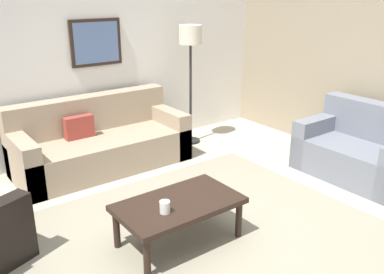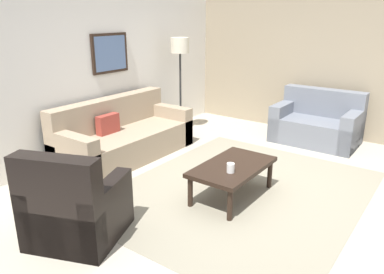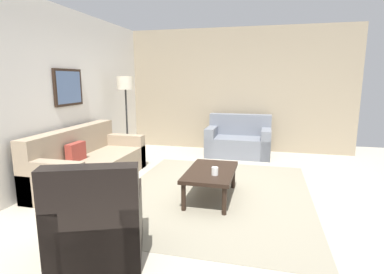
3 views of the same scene
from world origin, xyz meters
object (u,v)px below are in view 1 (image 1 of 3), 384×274
lamp_standing (191,47)px  cup (165,207)px  couch_main (99,143)px  framed_artwork (96,43)px  coffee_table (179,207)px  couch_loveseat (362,152)px

lamp_standing → cup: bearing=-130.9°
couch_main → framed_artwork: (0.26, 0.42, 1.22)m
coffee_table → cup: size_ratio=10.35×
cup → lamp_standing: 2.99m
lamp_standing → framed_artwork: 1.29m
couch_main → coffee_table: (-0.18, -2.06, 0.06)m
couch_loveseat → coffee_table: (-2.64, 0.14, 0.06)m
couch_loveseat → lamp_standing: 2.65m
cup → framed_artwork: framed_artwork is taller
cup → framed_artwork: (0.64, 2.57, 1.05)m
couch_main → lamp_standing: 1.84m
couch_main → lamp_standing: lamp_standing is taller
couch_main → cup: size_ratio=20.34×
couch_loveseat → cup: (-2.84, 0.05, 0.16)m
lamp_standing → couch_loveseat: bearing=-65.9°
cup → lamp_standing: bearing=49.1°
cup → lamp_standing: size_ratio=0.06×
couch_loveseat → cup: couch_loveseat is taller
coffee_table → lamp_standing: (1.65, 2.06, 1.05)m
couch_loveseat → lamp_standing: (-0.98, 2.20, 1.11)m
couch_main → couch_loveseat: (2.45, -2.20, 0.00)m
coffee_table → cup: (-0.20, -0.09, 0.10)m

